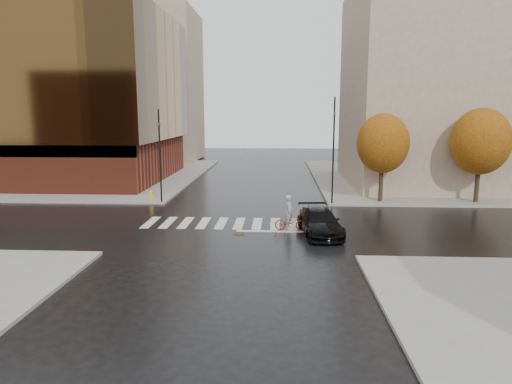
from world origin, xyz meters
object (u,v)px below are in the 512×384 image
(sedan, at_px, (320,222))
(fire_hydrant, at_px, (151,195))
(traffic_light_ne, at_px, (334,143))
(cyclist, at_px, (290,218))
(traffic_light_nw, at_px, (160,151))

(sedan, height_order, fire_hydrant, sedan)
(traffic_light_ne, relative_size, fire_hydrant, 9.32)
(cyclist, xyz_separation_m, traffic_light_ne, (3.23, 7.44, 3.84))
(sedan, xyz_separation_m, traffic_light_ne, (1.60, 8.24, 3.84))
(traffic_light_nw, height_order, fire_hydrant, traffic_light_nw)
(cyclist, distance_m, fire_hydrant, 12.66)
(cyclist, height_order, traffic_light_nw, traffic_light_nw)
(cyclist, bearing_deg, traffic_light_nw, 56.19)
(cyclist, distance_m, traffic_light_nw, 12.31)
(sedan, relative_size, cyclist, 2.36)
(sedan, xyz_separation_m, traffic_light_nw, (-11.00, 8.10, 3.24))
(traffic_light_ne, height_order, fire_hydrant, traffic_light_ne)
(cyclist, height_order, traffic_light_ne, traffic_light_ne)
(cyclist, distance_m, traffic_light_ne, 8.97)
(sedan, distance_m, fire_hydrant, 14.45)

